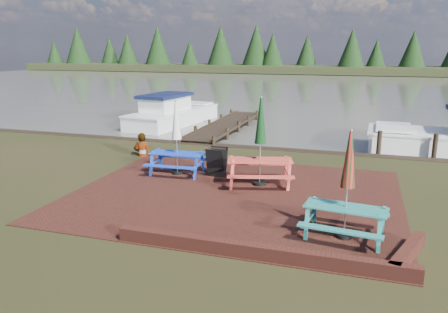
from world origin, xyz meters
TOP-DOWN VIEW (x-y plane):
  - ground at (0.00, 0.00)m, footprint 120.00×120.00m
  - paving at (0.00, 1.00)m, footprint 9.00×7.50m
  - brick_wall at (2.15, -2.42)m, footprint 6.21×1.79m
  - water at (0.00, 37.00)m, footprint 120.00×60.00m
  - far_treeline at (0.00, 66.00)m, footprint 120.00×10.00m
  - picnic_table_teal at (3.08, -1.08)m, footprint 1.90×1.73m
  - picnic_table_red at (0.47, 2.06)m, footprint 2.30×2.15m
  - picnic_table_blue at (-2.37, 2.40)m, footprint 1.81×1.63m
  - chalkboard at (-1.05, 2.51)m, footprint 0.60×0.59m
  - jetty at (-3.50, 11.28)m, footprint 1.76×9.08m
  - boat_jetty at (-6.95, 12.18)m, footprint 3.21×7.02m
  - person at (-4.65, 4.26)m, footprint 0.75×0.60m

SIDE VIEW (x-z plane):
  - ground at x=0.00m, z-range 0.00..0.00m
  - water at x=0.00m, z-range -0.01..0.01m
  - paving at x=0.00m, z-range 0.00..0.02m
  - jetty at x=-3.50m, z-range -0.39..0.61m
  - brick_wall at x=2.15m, z-range 0.00..0.30m
  - boat_jetty at x=-6.95m, z-range -0.59..1.37m
  - chalkboard at x=-1.05m, z-range 0.02..0.97m
  - picnic_table_teal at x=3.08m, z-range -0.36..2.03m
  - picnic_table_blue at x=-2.37m, z-range -0.36..2.06m
  - person at x=-4.65m, z-range 0.00..1.80m
  - picnic_table_red at x=0.47m, z-range -0.40..2.26m
  - far_treeline at x=0.00m, z-range -0.77..7.33m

